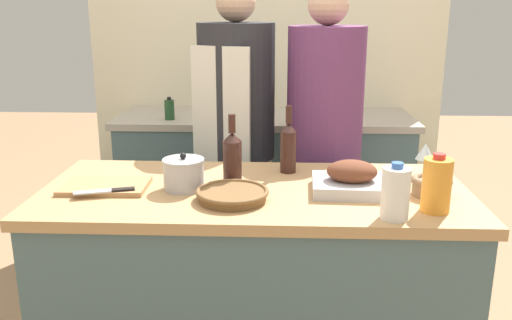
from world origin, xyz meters
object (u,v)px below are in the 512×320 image
at_px(milk_jug, 396,193).
at_px(person_cook_guest, 324,141).
at_px(wine_bottle_dark, 288,146).
at_px(wine_bottle_green, 232,157).
at_px(wine_glass_left, 425,153).
at_px(mixing_bowl, 431,185).
at_px(condiment_bottle_tall, 169,110).
at_px(roasting_pan, 351,180).
at_px(stock_pot, 184,174).
at_px(condiment_bottle_short, 229,100).
at_px(person_cook_aproned, 237,135).
at_px(knife_chef, 107,191).
at_px(cutting_board, 105,186).
at_px(juice_jug, 437,185).
at_px(wicker_basket, 232,194).

relative_size(milk_jug, person_cook_guest, 0.11).
bearing_deg(wine_bottle_dark, wine_bottle_green, -142.03).
distance_m(wine_glass_left, person_cook_guest, 0.62).
distance_m(mixing_bowl, condiment_bottle_tall, 1.74).
relative_size(roasting_pan, stock_pot, 1.88).
relative_size(condiment_bottle_short, person_cook_aproned, 0.10).
relative_size(stock_pot, person_cook_aproned, 0.09).
distance_m(knife_chef, condiment_bottle_short, 1.64).
relative_size(cutting_board, wine_bottle_dark, 1.15).
distance_m(condiment_bottle_tall, person_cook_guest, 1.03).
bearing_deg(stock_pot, person_cook_aproned, 79.88).
bearing_deg(stock_pot, mixing_bowl, -2.09).
bearing_deg(milk_jug, roasting_pan, 112.28).
bearing_deg(person_cook_guest, person_cook_aproned, 152.79).
distance_m(condiment_bottle_tall, person_cook_aproned, 0.64).
xyz_separation_m(stock_pot, wine_glass_left, (0.93, 0.18, 0.04)).
bearing_deg(person_cook_guest, cutting_board, -157.77).
xyz_separation_m(cutting_board, condiment_bottle_short, (0.33, 1.52, 0.08)).
bearing_deg(wine_bottle_green, condiment_bottle_tall, 112.13).
bearing_deg(juice_jug, person_cook_guest, 109.07).
xyz_separation_m(milk_jug, condiment_bottle_short, (-0.69, 1.78, -0.00)).
distance_m(roasting_pan, wine_bottle_dark, 0.34).
height_order(cutting_board, juice_jug, juice_jug).
height_order(wine_bottle_green, person_cook_guest, person_cook_guest).
bearing_deg(condiment_bottle_tall, person_cook_aproned, -47.06).
bearing_deg(wine_bottle_dark, wine_glass_left, -5.51).
height_order(roasting_pan, wine_glass_left, wine_glass_left).
bearing_deg(roasting_pan, juice_jug, -36.12).
bearing_deg(juice_jug, person_cook_aproned, 127.59).
bearing_deg(wine_glass_left, wicker_basket, -158.07).
relative_size(stock_pot, knife_chef, 0.73).
height_order(mixing_bowl, milk_jug, milk_jug).
relative_size(mixing_bowl, juice_jug, 0.73).
bearing_deg(wine_glass_left, juice_jug, -98.60).
height_order(juice_jug, milk_jug, juice_jug).
xyz_separation_m(milk_jug, wine_bottle_dark, (-0.33, 0.49, 0.02)).
height_order(wine_bottle_green, wine_glass_left, wine_bottle_green).
bearing_deg(milk_jug, wicker_basket, 164.61).
relative_size(wine_glass_left, knife_chef, 0.66).
bearing_deg(milk_jug, wine_bottle_dark, 123.94).
bearing_deg(juice_jug, roasting_pan, 143.88).
xyz_separation_m(condiment_bottle_tall, person_cook_guest, (0.87, -0.55, -0.05)).
bearing_deg(cutting_board, wine_glass_left, 8.75).
xyz_separation_m(mixing_bowl, person_cook_aproned, (-0.76, 0.80, -0.01)).
bearing_deg(condiment_bottle_tall, milk_jug, -55.62).
xyz_separation_m(cutting_board, wine_bottle_dark, (0.69, 0.24, 0.10)).
distance_m(wicker_basket, stock_pot, 0.23).
bearing_deg(roasting_pan, knife_chef, -174.22).
bearing_deg(cutting_board, roasting_pan, 0.05).
distance_m(roasting_pan, wine_bottle_green, 0.45).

